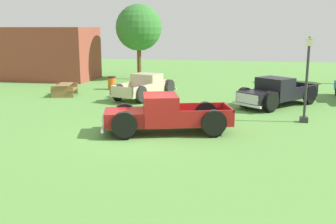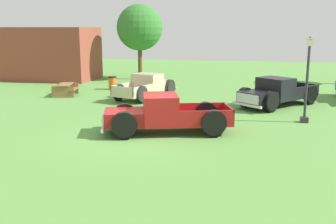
{
  "view_description": "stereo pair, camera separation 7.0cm",
  "coord_description": "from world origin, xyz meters",
  "px_view_note": "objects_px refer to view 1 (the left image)",
  "views": [
    {
      "loc": [
        4.27,
        -15.06,
        4.34
      ],
      "look_at": [
        0.98,
        0.82,
        0.9
      ],
      "focal_mm": 42.13,
      "sensor_mm": 36.0,
      "label": 1
    },
    {
      "loc": [
        4.34,
        -15.04,
        4.34
      ],
      "look_at": [
        0.98,
        0.82,
        0.9
      ],
      "focal_mm": 42.13,
      "sensor_mm": 36.0,
      "label": 2
    }
  ],
  "objects_px": {
    "pickup_truck_foreground": "(159,115)",
    "oak_tree_east": "(139,28)",
    "pickup_truck_behind_right": "(274,93)",
    "trash_can": "(112,83)",
    "pickup_truck_behind_left": "(148,86)",
    "picnic_table": "(65,88)",
    "lamp_post_near": "(307,78)"
  },
  "relations": [
    {
      "from": "pickup_truck_behind_right",
      "to": "trash_can",
      "type": "height_order",
      "value": "pickup_truck_behind_right"
    },
    {
      "from": "pickup_truck_behind_right",
      "to": "lamp_post_near",
      "type": "distance_m",
      "value": 4.06
    },
    {
      "from": "lamp_post_near",
      "to": "pickup_truck_behind_left",
      "type": "bearing_deg",
      "value": 150.01
    },
    {
      "from": "pickup_truck_behind_right",
      "to": "trash_can",
      "type": "distance_m",
      "value": 11.96
    },
    {
      "from": "picnic_table",
      "to": "trash_can",
      "type": "xyz_separation_m",
      "value": [
        2.1,
        3.24,
        -0.01
      ]
    },
    {
      "from": "pickup_truck_behind_left",
      "to": "picnic_table",
      "type": "height_order",
      "value": "pickup_truck_behind_left"
    },
    {
      "from": "picnic_table",
      "to": "oak_tree_east",
      "type": "distance_m",
      "value": 10.46
    },
    {
      "from": "lamp_post_near",
      "to": "picnic_table",
      "type": "height_order",
      "value": "lamp_post_near"
    },
    {
      "from": "pickup_truck_behind_right",
      "to": "pickup_truck_behind_left",
      "type": "bearing_deg",
      "value": 168.81
    },
    {
      "from": "trash_can",
      "to": "oak_tree_east",
      "type": "relative_size",
      "value": 0.15
    },
    {
      "from": "pickup_truck_behind_right",
      "to": "picnic_table",
      "type": "height_order",
      "value": "pickup_truck_behind_right"
    },
    {
      "from": "pickup_truck_foreground",
      "to": "pickup_truck_behind_left",
      "type": "height_order",
      "value": "pickup_truck_foreground"
    },
    {
      "from": "pickup_truck_foreground",
      "to": "oak_tree_east",
      "type": "bearing_deg",
      "value": 108.35
    },
    {
      "from": "pickup_truck_behind_right",
      "to": "oak_tree_east",
      "type": "bearing_deg",
      "value": 136.12
    },
    {
      "from": "pickup_truck_foreground",
      "to": "oak_tree_east",
      "type": "relative_size",
      "value": 0.89
    },
    {
      "from": "pickup_truck_foreground",
      "to": "oak_tree_east",
      "type": "distance_m",
      "value": 18.66
    },
    {
      "from": "picnic_table",
      "to": "lamp_post_near",
      "type": "bearing_deg",
      "value": -17.87
    },
    {
      "from": "pickup_truck_behind_right",
      "to": "oak_tree_east",
      "type": "height_order",
      "value": "oak_tree_east"
    },
    {
      "from": "pickup_truck_foreground",
      "to": "picnic_table",
      "type": "relative_size",
      "value": 2.7
    },
    {
      "from": "pickup_truck_behind_right",
      "to": "trash_can",
      "type": "bearing_deg",
      "value": 159.12
    },
    {
      "from": "trash_can",
      "to": "oak_tree_east",
      "type": "distance_m",
      "value": 7.31
    },
    {
      "from": "pickup_truck_foreground",
      "to": "lamp_post_near",
      "type": "height_order",
      "value": "lamp_post_near"
    },
    {
      "from": "oak_tree_east",
      "to": "pickup_truck_behind_left",
      "type": "bearing_deg",
      "value": -71.02
    },
    {
      "from": "pickup_truck_behind_right",
      "to": "lamp_post_near",
      "type": "xyz_separation_m",
      "value": [
        1.21,
        -3.65,
        1.32
      ]
    },
    {
      "from": "pickup_truck_foreground",
      "to": "pickup_truck_behind_left",
      "type": "distance_m",
      "value": 8.92
    },
    {
      "from": "trash_can",
      "to": "oak_tree_east",
      "type": "bearing_deg",
      "value": 86.75
    },
    {
      "from": "pickup_truck_behind_left",
      "to": "trash_can",
      "type": "relative_size",
      "value": 5.61
    },
    {
      "from": "trash_can",
      "to": "pickup_truck_behind_left",
      "type": "bearing_deg",
      "value": -38.7
    },
    {
      "from": "lamp_post_near",
      "to": "oak_tree_east",
      "type": "height_order",
      "value": "oak_tree_east"
    },
    {
      "from": "pickup_truck_foreground",
      "to": "pickup_truck_behind_right",
      "type": "relative_size",
      "value": 1.07
    },
    {
      "from": "lamp_post_near",
      "to": "oak_tree_east",
      "type": "distance_m",
      "value": 18.65
    },
    {
      "from": "pickup_truck_behind_right",
      "to": "trash_can",
      "type": "xyz_separation_m",
      "value": [
        -11.17,
        4.26,
        -0.3
      ]
    }
  ]
}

